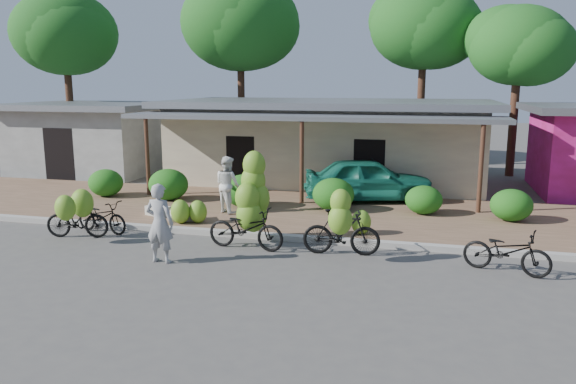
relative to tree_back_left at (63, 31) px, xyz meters
name	(u,v)px	position (x,y,z in m)	size (l,w,h in m)	color
ground	(242,262)	(13.69, -13.11, -6.52)	(100.00, 100.00, 0.00)	#504D4A
sidewalk	(294,212)	(13.69, -8.11, -6.46)	(60.00, 6.00, 0.12)	#8F694D
curb	(266,236)	(13.69, -11.11, -6.45)	(60.00, 0.25, 0.15)	#A8A399
shop_main	(328,141)	(13.69, -2.18, -4.80)	(13.00, 8.50, 3.35)	beige
shop_grey	(93,137)	(2.69, -2.12, -4.91)	(7.00, 6.00, 3.15)	#A2A39E
tree_back_left	(63,31)	(0.00, 0.00, 0.00)	(5.19, 5.06, 8.45)	#533121
tree_far_center	(237,21)	(8.00, 3.00, 0.57)	(6.01, 5.96, 9.37)	#533121
tree_center_right	(420,24)	(17.00, 3.50, 0.26)	(5.23, 5.12, 8.74)	#533121
tree_near_right	(514,44)	(21.00, 1.50, -0.83)	(4.39, 4.20, 7.33)	#533121
hedge_0	(106,183)	(6.76, -7.64, -5.93)	(1.23, 1.10, 0.96)	#1C5112
hedge_1	(168,184)	(9.18, -7.67, -5.87)	(1.36, 1.23, 1.06)	#1C5112
hedge_2	(244,191)	(12.03, -8.06, -5.88)	(1.35, 1.21, 1.05)	#1C5112
hedge_3	(333,194)	(14.90, -7.87, -5.89)	(1.31, 1.18, 1.02)	#1C5112
hedge_4	(424,200)	(17.65, -7.67, -5.97)	(1.12, 1.01, 0.88)	#1C5112
hedge_5	(511,205)	(20.12, -7.92, -5.94)	(1.19, 1.07, 0.93)	#1C5112
bike_far_left	(98,214)	(9.11, -11.75, -5.97)	(1.81, 1.38, 1.33)	black
bike_left	(75,217)	(8.81, -12.34, -5.94)	(1.73, 1.27, 1.29)	black
bike_center	(250,212)	(13.48, -11.86, -5.63)	(2.05, 1.31, 2.39)	black
bike_right	(341,228)	(15.83, -12.13, -5.83)	(1.89, 1.24, 1.72)	black
bike_far_right	(507,251)	(19.48, -12.40, -6.04)	(1.95, 1.19, 0.97)	black
loose_banana_a	(180,212)	(10.99, -10.60, -6.06)	(0.56, 0.47, 0.69)	#7AA328
loose_banana_b	(198,212)	(11.45, -10.41, -6.07)	(0.53, 0.45, 0.66)	#7AA328
loose_banana_c	(361,222)	(16.10, -10.46, -6.08)	(0.52, 0.45, 0.66)	#7AA328
sack_near	(186,215)	(10.96, -10.20, -6.25)	(0.85, 0.40, 0.30)	beige
sack_far	(158,211)	(9.90, -9.84, -6.26)	(0.75, 0.38, 0.28)	beige
vendor	(160,223)	(11.91, -13.59, -5.60)	(0.67, 0.44, 1.84)	#989898
bystander	(228,184)	(11.80, -8.91, -5.53)	(0.85, 0.66, 1.74)	white
teal_van	(368,179)	(15.79, -6.11, -5.67)	(1.73, 4.30, 1.46)	#176B56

